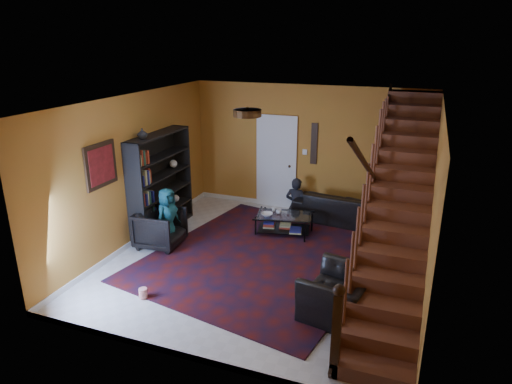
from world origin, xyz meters
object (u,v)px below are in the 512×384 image
at_px(bookshelf, 161,185).
at_px(coffee_table, 284,223).
at_px(sofa, 347,208).
at_px(armchair_right, 339,294).
at_px(armchair_left, 160,228).

height_order(bookshelf, coffee_table, bookshelf).
bearing_deg(bookshelf, coffee_table, 16.10).
bearing_deg(coffee_table, sofa, 43.68).
bearing_deg(armchair_right, armchair_left, -95.17).
xyz_separation_m(bookshelf, coffee_table, (2.35, 0.68, -0.73)).
bearing_deg(bookshelf, sofa, 26.42).
xyz_separation_m(bookshelf, sofa, (3.42, 1.70, -0.65)).
bearing_deg(bookshelf, armchair_left, -62.47).
bearing_deg(armchair_right, coffee_table, -135.86).
bearing_deg(coffee_table, armchair_right, -57.30).
bearing_deg(bookshelf, armchair_right, -24.02).
bearing_deg(sofa, armchair_right, 104.20).
height_order(sofa, coffee_table, sofa).
bearing_deg(armchair_right, sofa, -160.56).
distance_m(bookshelf, sofa, 3.87).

